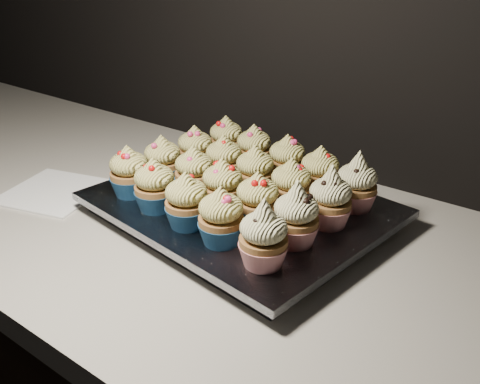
% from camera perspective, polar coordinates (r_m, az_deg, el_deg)
% --- Properties ---
extents(worktop, '(2.44, 0.64, 0.04)m').
position_cam_1_polar(worktop, '(0.96, -10.75, -1.51)').
color(worktop, beige).
rests_on(worktop, cabinet).
extents(napkin, '(0.19, 0.19, 0.00)m').
position_cam_1_polar(napkin, '(1.00, -19.19, 0.02)').
color(napkin, white).
rests_on(napkin, worktop).
extents(baking_tray, '(0.44, 0.35, 0.02)m').
position_cam_1_polar(baking_tray, '(0.85, 0.00, -2.37)').
color(baking_tray, black).
rests_on(baking_tray, worktop).
extents(foil_lining, '(0.47, 0.39, 0.01)m').
position_cam_1_polar(foil_lining, '(0.84, 0.00, -1.35)').
color(foil_lining, silver).
rests_on(foil_lining, baking_tray).
extents(cupcake_0, '(0.06, 0.06, 0.08)m').
position_cam_1_polar(cupcake_0, '(0.87, -11.73, 2.04)').
color(cupcake_0, navy).
rests_on(cupcake_0, foil_lining).
extents(cupcake_1, '(0.06, 0.06, 0.08)m').
position_cam_1_polar(cupcake_1, '(0.81, -9.09, 0.59)').
color(cupcake_1, navy).
rests_on(cupcake_1, foil_lining).
extents(cupcake_2, '(0.06, 0.06, 0.08)m').
position_cam_1_polar(cupcake_2, '(0.76, -5.72, -1.06)').
color(cupcake_2, navy).
rests_on(cupcake_2, foil_lining).
extents(cupcake_3, '(0.06, 0.06, 0.08)m').
position_cam_1_polar(cupcake_3, '(0.71, -2.04, -2.78)').
color(cupcake_3, navy).
rests_on(cupcake_3, foil_lining).
extents(cupcake_4, '(0.06, 0.06, 0.10)m').
position_cam_1_polar(cupcake_4, '(0.67, 2.52, -4.83)').
color(cupcake_4, red).
rests_on(cupcake_4, foil_lining).
extents(cupcake_5, '(0.06, 0.06, 0.08)m').
position_cam_1_polar(cupcake_5, '(0.90, -8.25, 3.26)').
color(cupcake_5, navy).
rests_on(cupcake_5, foil_lining).
extents(cupcake_6, '(0.06, 0.06, 0.08)m').
position_cam_1_polar(cupcake_6, '(0.85, -4.93, 2.05)').
color(cupcake_6, navy).
rests_on(cupcake_6, foil_lining).
extents(cupcake_7, '(0.06, 0.06, 0.08)m').
position_cam_1_polar(cupcake_7, '(0.80, -1.88, 0.57)').
color(cupcake_7, navy).
rests_on(cupcake_7, foil_lining).
extents(cupcake_8, '(0.06, 0.06, 0.08)m').
position_cam_1_polar(cupcake_8, '(0.76, 1.88, -1.01)').
color(cupcake_8, navy).
rests_on(cupcake_8, foil_lining).
extents(cupcake_9, '(0.06, 0.06, 0.10)m').
position_cam_1_polar(cupcake_9, '(0.71, 6.00, -2.66)').
color(cupcake_9, red).
rests_on(cupcake_9, foil_lining).
extents(cupcake_10, '(0.06, 0.06, 0.08)m').
position_cam_1_polar(cupcake_10, '(0.94, -4.79, 4.44)').
color(cupcake_10, navy).
rests_on(cupcake_10, foil_lining).
extents(cupcake_11, '(0.06, 0.06, 0.08)m').
position_cam_1_polar(cupcake_11, '(0.89, -1.73, 3.35)').
color(cupcake_11, navy).
rests_on(cupcake_11, foil_lining).
extents(cupcake_12, '(0.06, 0.06, 0.08)m').
position_cam_1_polar(cupcake_12, '(0.85, 1.60, 2.13)').
color(cupcake_12, navy).
rests_on(cupcake_12, foil_lining).
extents(cupcake_13, '(0.06, 0.06, 0.08)m').
position_cam_1_polar(cupcake_13, '(0.80, 5.46, 0.59)').
color(cupcake_13, navy).
rests_on(cupcake_13, foil_lining).
extents(cupcake_14, '(0.06, 0.06, 0.10)m').
position_cam_1_polar(cupcake_14, '(0.77, 9.58, -0.82)').
color(cupcake_14, red).
rests_on(cupcake_14, foil_lining).
extents(cupcake_15, '(0.06, 0.06, 0.08)m').
position_cam_1_polar(cupcake_15, '(0.99, -1.48, 5.58)').
color(cupcake_15, navy).
rests_on(cupcake_15, foil_lining).
extents(cupcake_16, '(0.06, 0.06, 0.08)m').
position_cam_1_polar(cupcake_16, '(0.94, 1.48, 4.58)').
color(cupcake_16, navy).
rests_on(cupcake_16, foil_lining).
extents(cupcake_17, '(0.06, 0.06, 0.08)m').
position_cam_1_polar(cupcake_17, '(0.90, 5.03, 3.37)').
color(cupcake_17, navy).
rests_on(cupcake_17, foil_lining).
extents(cupcake_18, '(0.06, 0.06, 0.08)m').
position_cam_1_polar(cupcake_18, '(0.86, 8.49, 2.03)').
color(cupcake_18, navy).
rests_on(cupcake_18, foil_lining).
extents(cupcake_19, '(0.06, 0.06, 0.10)m').
position_cam_1_polar(cupcake_19, '(0.82, 12.34, 0.80)').
color(cupcake_19, red).
rests_on(cupcake_19, foil_lining).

